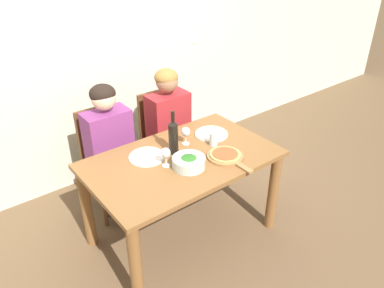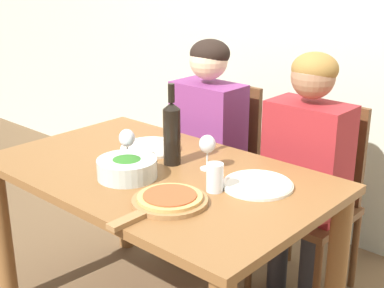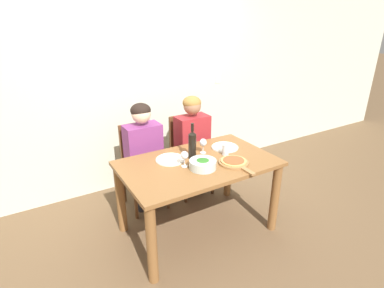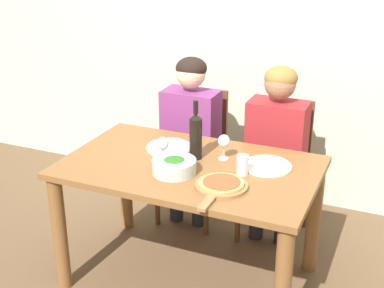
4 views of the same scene
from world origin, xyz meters
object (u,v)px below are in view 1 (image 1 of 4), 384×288
Objects in this scene: broccoli_bowl at (189,162)px; wine_glass_left at (166,154)px; wine_glass_right at (186,132)px; person_man at (169,120)px; pizza_on_board at (226,156)px; chair_left at (107,157)px; wine_bottle at (173,136)px; water_tumbler at (214,139)px; person_woman at (110,140)px; chair_right at (163,137)px; dinner_plate_right at (211,134)px; dinner_plate_left at (147,156)px.

wine_glass_left is at bearing 137.71° from broccoli_bowl.
wine_glass_right is (0.31, 0.17, 0.00)m from wine_glass_left.
person_man is 0.85m from pizza_on_board.
chair_left is 0.83m from wine_bottle.
wine_glass_right reaches higher than water_tumbler.
chair_left reaches higher than wine_glass_left.
chair_left reaches higher than water_tumbler.
water_tumbler is (0.16, -0.15, -0.05)m from wine_glass_right.
chair_left is at bearing 105.39° from broccoli_bowl.
broccoli_bowl is 0.37m from water_tumbler.
chair_left is 2.69× the size of wine_bottle.
person_woman reaches higher than water_tumbler.
person_woman is at bearing -169.35° from chair_right.
wine_bottle is at bearing 37.95° from wine_glass_left.
chair_right is at bearing 86.09° from pizza_on_board.
wine_glass_left is at bearing -177.53° from water_tumbler.
chair_left is at bearing 112.56° from wine_bottle.
wine_glass_right is at bearing 28.97° from wine_glass_left.
dinner_plate_right is at bearing -82.42° from chair_right.
dinner_plate_right is at bearing 5.76° from wine_bottle.
chair_right is 0.78× the size of person_woman.
person_woman is (0.00, -0.11, 0.23)m from chair_left.
chair_left is 0.78× the size of person_woman.
pizza_on_board reaches higher than dinner_plate_left.
dinner_plate_left is (-0.54, -0.60, 0.27)m from chair_right.
chair_left is at bearing 119.47° from pizza_on_board.
pizza_on_board is at bearing -57.32° from person_woman.
chair_right is at bearing 47.95° from dinner_plate_left.
chair_left is 3.39× the size of dinner_plate_right.
chair_left is at bearing 90.00° from person_woman.
chair_right is 0.99m from wine_glass_left.
pizza_on_board reaches higher than dinner_plate_right.
chair_left is 0.83m from wine_glass_right.
water_tumbler is (0.59, -0.76, 0.32)m from chair_left.
person_woman is 8.04× the size of wine_glass_left.
broccoli_bowl is 0.87× the size of dinner_plate_right.
wine_bottle is at bearing -17.85° from dinner_plate_left.
chair_right is at bearing 97.58° from dinner_plate_right.
wine_bottle is 2.33× the size of wine_glass_left.
broccoli_bowl is 0.31m from pizza_on_board.
wine_glass_right reaches higher than dinner_plate_left.
chair_right reaches higher than water_tumbler.
broccoli_bowl is (-0.03, -0.23, -0.10)m from wine_bottle.
water_tumbler is at bearing 76.32° from pizza_on_board.
pizza_on_board is at bearing -23.44° from wine_glass_left.
person_man is 11.00× the size of water_tumbler.
chair_left is at bearing 127.99° from water_tumbler.
wine_glass_right is at bearing 18.28° from wine_bottle.
wine_glass_right is (-0.26, 0.01, 0.10)m from dinner_plate_right.
dinner_plate_left is (-0.17, 0.30, -0.03)m from broccoli_bowl.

